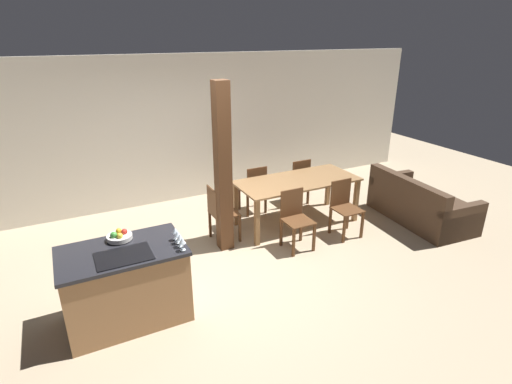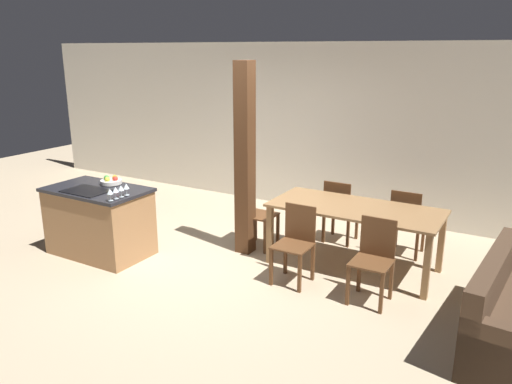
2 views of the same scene
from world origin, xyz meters
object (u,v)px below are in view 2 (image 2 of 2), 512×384
timber_post (245,161)px  fruit_bowl (111,181)px  wine_glass_near (110,192)px  dining_chair_far_right (406,221)px  dining_chair_far_left (339,210)px  wine_glass_middle (115,190)px  dining_table (355,215)px  wine_glass_far (121,188)px  kitchen_island (100,221)px  dining_chair_near_left (295,242)px  dining_chair_head_end (256,213)px  dining_chair_near_right (373,258)px  wine_glass_end (126,187)px

timber_post → fruit_bowl: bearing=-153.6°
wine_glass_near → dining_chair_far_right: (2.88, 2.25, -0.53)m
wine_glass_near → dining_chair_far_left: 3.03m
wine_glass_middle → dining_table: (2.42, 1.47, -0.32)m
dining_chair_far_left → timber_post: bearing=44.0°
dining_table → timber_post: (-1.40, -0.23, 0.55)m
dining_table → dining_chair_far_left: 0.85m
wine_glass_far → timber_post: bearing=48.6°
kitchen_island → fruit_bowl: 0.54m
wine_glass_far → dining_chair_near_left: (1.97, 0.70, -0.53)m
dining_chair_far_right → dining_table: bearing=56.5°
dining_chair_head_end → timber_post: 0.79m
wine_glass_near → wine_glass_far: size_ratio=1.00×
dining_table → dining_chair_head_end: size_ratio=2.28×
dining_chair_far_left → dining_chair_head_end: same height
wine_glass_far → dining_chair_near_left: size_ratio=0.16×
wine_glass_near → wine_glass_far: bearing=90.0°
dining_table → dining_chair_near_right: 0.85m
timber_post → wine_glass_middle: bearing=-129.3°
dining_chair_near_left → dining_chair_far_right: bearing=56.5°
wine_glass_end → dining_chair_far_right: wine_glass_end is taller
wine_glass_near → wine_glass_middle: same height
dining_chair_near_right → dining_chair_far_right: 1.37m
dining_table → wine_glass_far: bearing=-150.2°
fruit_bowl → dining_chair_head_end: 1.94m
dining_chair_near_left → timber_post: timber_post is taller
wine_glass_middle → wine_glass_far: bearing=90.0°
fruit_bowl → dining_table: 3.15m
fruit_bowl → wine_glass_end: size_ratio=1.91×
wine_glass_end → wine_glass_middle: bearing=-90.0°
kitchen_island → wine_glass_middle: wine_glass_middle is taller
fruit_bowl → wine_glass_far: bearing=-34.0°
dining_chair_near_right → dining_chair_far_left: size_ratio=1.00×
wine_glass_far → dining_table: size_ratio=0.07×
kitchen_island → timber_post: bearing=32.3°
dining_table → dining_chair_head_end: bearing=180.0°
fruit_bowl → dining_chair_far_right: size_ratio=0.31×
kitchen_island → dining_chair_far_right: size_ratio=1.48×
kitchen_island → wine_glass_end: 0.81m
wine_glass_near → wine_glass_far: same height
dining_table → wine_glass_middle: bearing=-148.7°
dining_table → dining_chair_near_right: size_ratio=2.28×
dining_chair_far_left → dining_chair_far_right: bearing=-180.0°
dining_chair_far_right → wine_glass_near: bearing=38.0°
dining_table → wine_glass_end: bearing=-151.8°
wine_glass_end → dining_chair_near_left: bearing=17.2°
kitchen_island → dining_chair_far_left: size_ratio=1.48×
wine_glass_end → dining_chair_far_right: bearing=34.6°
fruit_bowl → dining_chair_near_left: (2.52, 0.32, -0.46)m
wine_glass_far → dining_chair_far_right: bearing=35.8°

